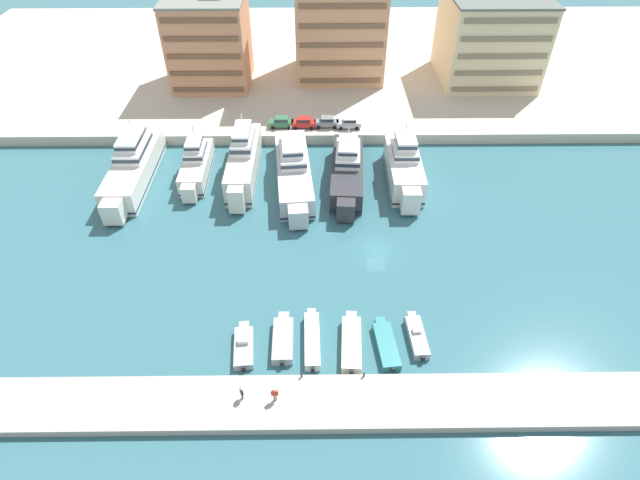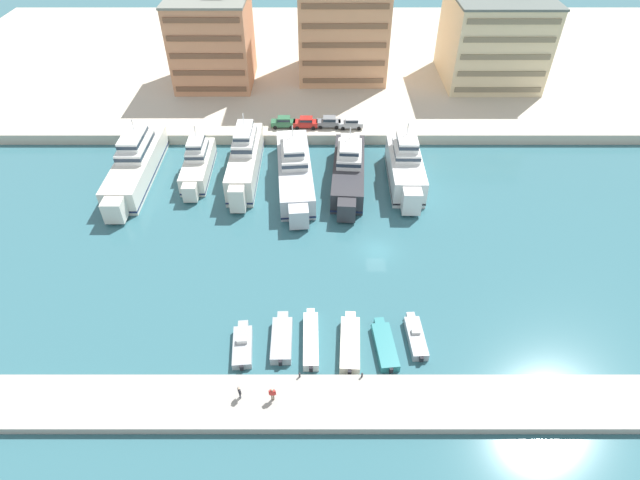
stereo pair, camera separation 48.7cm
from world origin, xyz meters
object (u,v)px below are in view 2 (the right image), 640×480
(yacht_ivory_left, at_px, (198,163))
(car_red_left, at_px, (306,122))
(car_green_far_left, at_px, (283,122))
(pedestrian_mid_deck, at_px, (239,392))
(yacht_white_center_right, at_px, (405,167))
(car_grey_mid_left, at_px, (329,122))
(yacht_ivory_mid_left, at_px, (245,159))
(motorboat_grey_far_left, at_px, (243,345))
(yacht_charcoal_center, at_px, (348,169))
(motorboat_cream_center_left, at_px, (350,343))
(yacht_ivory_far_left, at_px, (136,164))
(yacht_silver_center_left, at_px, (294,169))
(motorboat_grey_left, at_px, (282,339))
(pedestrian_near_edge, at_px, (272,393))
(motorboat_teal_center, at_px, (385,345))
(motorboat_white_mid_left, at_px, (311,340))
(car_silver_center_left, at_px, (351,123))

(yacht_ivory_left, xyz_separation_m, car_red_left, (16.19, 11.63, 0.76))
(car_green_far_left, bearing_deg, pedestrian_mid_deck, -91.47)
(yacht_white_center_right, distance_m, car_grey_mid_left, 17.87)
(yacht_ivory_mid_left, relative_size, motorboat_grey_far_left, 3.22)
(yacht_ivory_left, height_order, yacht_charcoal_center, yacht_charcoal_center)
(yacht_charcoal_center, xyz_separation_m, motorboat_cream_center_left, (-1.12, -30.64, -1.62))
(yacht_ivory_far_left, height_order, yacht_white_center_right, yacht_white_center_right)
(yacht_white_center_right, height_order, car_grey_mid_left, yacht_white_center_right)
(yacht_ivory_mid_left, bearing_deg, yacht_silver_center_left, -13.79)
(motorboat_grey_left, bearing_deg, motorboat_cream_center_left, -4.87)
(yacht_ivory_far_left, relative_size, motorboat_grey_far_left, 3.66)
(pedestrian_near_edge, bearing_deg, motorboat_teal_center, 30.57)
(motorboat_grey_left, distance_m, car_red_left, 43.77)
(yacht_white_center_right, bearing_deg, yacht_charcoal_center, 179.37)
(yacht_silver_center_left, relative_size, motorboat_cream_center_left, 2.91)
(motorboat_white_mid_left, bearing_deg, car_grey_mid_left, 86.81)
(yacht_silver_center_left, distance_m, yacht_white_center_right, 16.46)
(yacht_charcoal_center, distance_m, yacht_white_center_right, 8.42)
(yacht_ivory_far_left, xyz_separation_m, pedestrian_near_edge, (23.31, -38.53, -0.48))
(motorboat_cream_center_left, xyz_separation_m, pedestrian_near_edge, (-7.54, -6.76, 1.38))
(yacht_ivory_left, distance_m, car_grey_mid_left, 23.32)
(yacht_ivory_far_left, bearing_deg, yacht_white_center_right, -1.73)
(motorboat_white_mid_left, distance_m, car_red_left, 43.88)
(motorboat_white_mid_left, bearing_deg, yacht_ivory_left, 118.73)
(pedestrian_mid_deck, bearing_deg, car_silver_center_left, 75.91)
(car_grey_mid_left, distance_m, car_silver_center_left, 3.76)
(motorboat_white_mid_left, xyz_separation_m, car_red_left, (-1.45, 43.80, 2.22))
(car_green_far_left, bearing_deg, yacht_ivory_mid_left, -113.34)
(motorboat_grey_left, xyz_separation_m, pedestrian_near_edge, (-0.37, -7.38, 1.41))
(car_grey_mid_left, height_order, pedestrian_mid_deck, car_grey_mid_left)
(yacht_ivory_mid_left, relative_size, car_red_left, 4.80)
(motorboat_cream_center_left, bearing_deg, yacht_ivory_far_left, 134.16)
(yacht_ivory_left, relative_size, motorboat_grey_far_left, 2.43)
(yacht_ivory_mid_left, distance_m, yacht_charcoal_center, 15.70)
(yacht_ivory_mid_left, relative_size, pedestrian_mid_deck, 12.58)
(pedestrian_near_edge, bearing_deg, motorboat_white_mid_left, 64.62)
(motorboat_cream_center_left, bearing_deg, car_silver_center_left, 87.28)
(yacht_charcoal_center, distance_m, motorboat_white_mid_left, 30.64)
(motorboat_teal_center, bearing_deg, motorboat_cream_center_left, 177.40)
(car_grey_mid_left, relative_size, car_silver_center_left, 1.00)
(car_green_far_left, relative_size, car_silver_center_left, 1.00)
(yacht_silver_center_left, height_order, motorboat_white_mid_left, yacht_silver_center_left)
(yacht_ivory_left, xyz_separation_m, motorboat_grey_left, (14.56, -32.05, -1.48))
(motorboat_white_mid_left, height_order, motorboat_teal_center, motorboat_white_mid_left)
(car_green_far_left, bearing_deg, yacht_ivory_left, -136.50)
(motorboat_white_mid_left, xyz_separation_m, motorboat_cream_center_left, (4.10, -0.49, 0.03))
(pedestrian_mid_deck, bearing_deg, yacht_charcoal_center, 72.48)
(yacht_silver_center_left, xyz_separation_m, motorboat_grey_far_left, (-4.30, -30.89, -1.76))
(pedestrian_mid_deck, bearing_deg, pedestrian_near_edge, -3.95)
(motorboat_grey_far_left, xyz_separation_m, motorboat_teal_center, (14.85, 0.05, -0.02))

